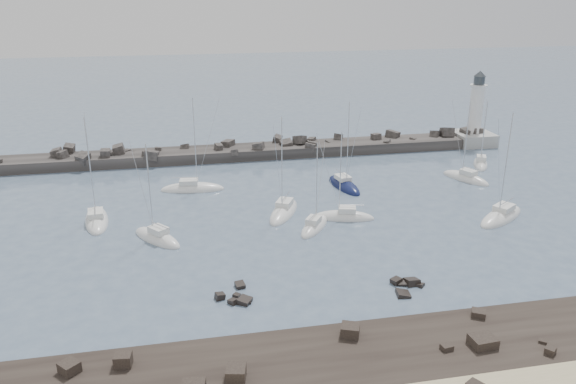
{
  "coord_description": "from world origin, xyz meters",
  "views": [
    {
      "loc": [
        -7.8,
        -57.01,
        28.5
      ],
      "look_at": [
        5.91,
        12.0,
        2.58
      ],
      "focal_mm": 35.0,
      "sensor_mm": 36.0,
      "label": 1
    }
  ],
  "objects_px": {
    "sailboat_3": "(97,221)",
    "sailboat_7": "(314,227)",
    "sailboat_9": "(344,217)",
    "sailboat_12": "(480,164)",
    "sailboat_10": "(466,179)",
    "sailboat_4": "(192,189)",
    "sailboat_8": "(344,186)",
    "sailboat_11": "(501,217)",
    "sailboat_6": "(284,212)",
    "lighthouse": "(474,128)",
    "sailboat_5": "(157,239)"
  },
  "relations": [
    {
      "from": "lighthouse",
      "to": "sailboat_4",
      "type": "xyz_separation_m",
      "value": [
        -53.49,
        -15.54,
        -2.95
      ]
    },
    {
      "from": "sailboat_3",
      "to": "sailboat_7",
      "type": "relative_size",
      "value": 1.24
    },
    {
      "from": "sailboat_4",
      "to": "sailboat_8",
      "type": "height_order",
      "value": "sailboat_4"
    },
    {
      "from": "lighthouse",
      "to": "sailboat_9",
      "type": "height_order",
      "value": "lighthouse"
    },
    {
      "from": "sailboat_4",
      "to": "sailboat_12",
      "type": "height_order",
      "value": "sailboat_4"
    },
    {
      "from": "sailboat_8",
      "to": "sailboat_7",
      "type": "bearing_deg",
      "value": -119.82
    },
    {
      "from": "sailboat_5",
      "to": "sailboat_12",
      "type": "xyz_separation_m",
      "value": [
        52.93,
        19.58,
        0.01
      ]
    },
    {
      "from": "sailboat_8",
      "to": "sailboat_11",
      "type": "xyz_separation_m",
      "value": [
        16.6,
        -15.79,
        0.0
      ]
    },
    {
      "from": "lighthouse",
      "to": "sailboat_10",
      "type": "height_order",
      "value": "lighthouse"
    },
    {
      "from": "sailboat_3",
      "to": "sailboat_8",
      "type": "relative_size",
      "value": 1.03
    },
    {
      "from": "lighthouse",
      "to": "sailboat_8",
      "type": "xyz_separation_m",
      "value": [
        -30.97,
        -18.49,
        -2.96
      ]
    },
    {
      "from": "sailboat_9",
      "to": "sailboat_12",
      "type": "relative_size",
      "value": 1.06
    },
    {
      "from": "sailboat_7",
      "to": "sailboat_9",
      "type": "bearing_deg",
      "value": 25.94
    },
    {
      "from": "sailboat_3",
      "to": "sailboat_5",
      "type": "bearing_deg",
      "value": -42.36
    },
    {
      "from": "sailboat_3",
      "to": "sailboat_11",
      "type": "distance_m",
      "value": 52.42
    },
    {
      "from": "sailboat_3",
      "to": "lighthouse",
      "type": "bearing_deg",
      "value": 20.9
    },
    {
      "from": "sailboat_4",
      "to": "sailboat_12",
      "type": "bearing_deg",
      "value": 3.38
    },
    {
      "from": "sailboat_5",
      "to": "sailboat_11",
      "type": "distance_m",
      "value": 43.92
    },
    {
      "from": "sailboat_6",
      "to": "sailboat_11",
      "type": "bearing_deg",
      "value": -14.56
    },
    {
      "from": "sailboat_8",
      "to": "sailboat_11",
      "type": "distance_m",
      "value": 22.91
    },
    {
      "from": "lighthouse",
      "to": "sailboat_8",
      "type": "relative_size",
      "value": 1.03
    },
    {
      "from": "sailboat_7",
      "to": "sailboat_6",
      "type": "bearing_deg",
      "value": 117.91
    },
    {
      "from": "sailboat_4",
      "to": "sailboat_10",
      "type": "relative_size",
      "value": 1.11
    },
    {
      "from": "sailboat_5",
      "to": "sailboat_6",
      "type": "height_order",
      "value": "sailboat_6"
    },
    {
      "from": "sailboat_8",
      "to": "sailboat_9",
      "type": "bearing_deg",
      "value": -106.63
    },
    {
      "from": "sailboat_7",
      "to": "sailboat_9",
      "type": "relative_size",
      "value": 0.93
    },
    {
      "from": "lighthouse",
      "to": "sailboat_10",
      "type": "bearing_deg",
      "value": -120.82
    },
    {
      "from": "sailboat_9",
      "to": "sailboat_11",
      "type": "xyz_separation_m",
      "value": [
        20.14,
        -3.93,
        -0.0
      ]
    },
    {
      "from": "sailboat_3",
      "to": "sailboat_8",
      "type": "bearing_deg",
      "value": 10.86
    },
    {
      "from": "sailboat_3",
      "to": "sailboat_9",
      "type": "distance_m",
      "value": 31.9
    },
    {
      "from": "lighthouse",
      "to": "sailboat_4",
      "type": "relative_size",
      "value": 0.99
    },
    {
      "from": "lighthouse",
      "to": "sailboat_9",
      "type": "distance_m",
      "value": 46.06
    },
    {
      "from": "sailboat_11",
      "to": "sailboat_12",
      "type": "relative_size",
      "value": 1.28
    },
    {
      "from": "sailboat_3",
      "to": "sailboat_12",
      "type": "xyz_separation_m",
      "value": [
        60.68,
        12.52,
        0.02
      ]
    },
    {
      "from": "sailboat_7",
      "to": "sailboat_10",
      "type": "height_order",
      "value": "sailboat_10"
    },
    {
      "from": "sailboat_4",
      "to": "sailboat_10",
      "type": "distance_m",
      "value": 42.27
    },
    {
      "from": "sailboat_3",
      "to": "sailboat_5",
      "type": "height_order",
      "value": "sailboat_3"
    },
    {
      "from": "sailboat_4",
      "to": "sailboat_9",
      "type": "distance_m",
      "value": 24.07
    },
    {
      "from": "sailboat_4",
      "to": "sailboat_8",
      "type": "xyz_separation_m",
      "value": [
        22.51,
        -2.96,
        -0.0
      ]
    },
    {
      "from": "sailboat_12",
      "to": "sailboat_11",
      "type": "bearing_deg",
      "value": -112.74
    },
    {
      "from": "lighthouse",
      "to": "sailboat_10",
      "type": "distance_m",
      "value": 22.37
    },
    {
      "from": "lighthouse",
      "to": "sailboat_12",
      "type": "height_order",
      "value": "lighthouse"
    },
    {
      "from": "sailboat_5",
      "to": "sailboat_8",
      "type": "relative_size",
      "value": 0.91
    },
    {
      "from": "sailboat_7",
      "to": "sailboat_10",
      "type": "bearing_deg",
      "value": 26.02
    },
    {
      "from": "sailboat_7",
      "to": "sailboat_8",
      "type": "height_order",
      "value": "sailboat_8"
    },
    {
      "from": "sailboat_8",
      "to": "sailboat_4",
      "type": "bearing_deg",
      "value": 172.52
    },
    {
      "from": "lighthouse",
      "to": "sailboat_9",
      "type": "relative_size",
      "value": 1.16
    },
    {
      "from": "sailboat_7",
      "to": "sailboat_8",
      "type": "bearing_deg",
      "value": 60.18
    },
    {
      "from": "sailboat_3",
      "to": "sailboat_11",
      "type": "bearing_deg",
      "value": -9.97
    },
    {
      "from": "sailboat_8",
      "to": "sailboat_11",
      "type": "height_order",
      "value": "sailboat_11"
    }
  ]
}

